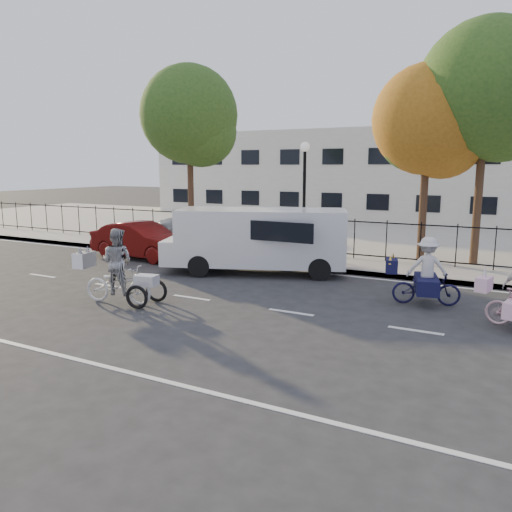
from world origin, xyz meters
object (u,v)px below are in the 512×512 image
Objects in this scene: bull_bike at (426,278)px; pedestrian at (225,232)px; lot_car_c at (261,225)px; zebra_trike at (118,275)px; white_van at (259,238)px; red_sedan at (142,240)px; lot_car_b at (215,221)px; lamppost at (304,179)px; lot_car_a at (192,220)px.

bull_bike is 1.18× the size of pedestrian.
bull_bike is at bearing -29.15° from lot_car_c.
white_van reaches higher than zebra_trike.
zebra_trike is 7.30m from pedestrian.
zebra_trike is at bearing 86.42° from pedestrian.
white_van is at bearing -27.13° from zebra_trike.
lot_car_b reaches higher than red_sedan.
lot_car_b is at bearing 111.46° from white_van.
white_van reaches higher than lot_car_c.
pedestrian reaches higher than red_sedan.
red_sedan is at bearing -94.02° from lot_car_c.
lot_car_b is (-5.98, 6.63, -0.37)m from white_van.
bull_bike is (7.19, 3.64, -0.06)m from zebra_trike.
white_van is 1.35× the size of lot_car_b.
red_sedan is at bearing 21.87° from pedestrian.
lamppost is 2.58× the size of pedestrian.
pedestrian is 0.40× the size of lot_car_a.
zebra_trike is at bearing 102.69° from bull_bike.
white_van is at bearing -98.11° from lamppost.
lot_car_c is at bearing -13.04° from red_sedan.
white_van is 10.28m from lot_car_a.
lot_car_c is (-9.03, 8.17, 0.06)m from bull_bike.
white_van reaches higher than bull_bike.
lamppost reaches higher than lot_car_a.
pedestrian reaches higher than bull_bike.
bull_bike is 11.13m from red_sedan.
lot_car_b is (-11.69, 8.17, 0.11)m from bull_bike.
pedestrian is at bearing -2.44° from zebra_trike.
lamppost reaches higher than lot_car_c.
zebra_trike is 0.55× the size of lot_car_a.
lot_car_a is 1.12× the size of lot_car_c.
lot_car_a is (-5.01, 4.89, -0.22)m from pedestrian.
zebra_trike reaches higher than lot_car_a.
lot_car_c is at bearing -93.32° from pedestrian.
bull_bike is 0.41× the size of lot_car_b.
lamppost is 0.89× the size of lot_car_b.
lot_car_b reaches higher than lot_car_c.
zebra_trike is at bearing -103.17° from lamppost.
bull_bike is 5.94m from white_van.
lamppost reaches higher than white_van.
pedestrian reaches higher than lot_car_b.
white_van is (-5.71, 1.54, 0.48)m from bull_bike.
red_sedan is at bearing 157.28° from white_van.
white_van is at bearing -58.63° from lot_car_b.
lot_car_c is (-3.32, 6.63, -0.42)m from white_van.
lot_car_a is (-13.30, 8.46, 0.05)m from bull_bike.
lot_car_b is (-4.50, 11.81, 0.06)m from zebra_trike.
bull_bike is (5.29, -4.49, -2.40)m from lamppost.
pedestrian is 0.34× the size of lot_car_b.
white_van is (-0.42, -2.94, -1.92)m from lamppost.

